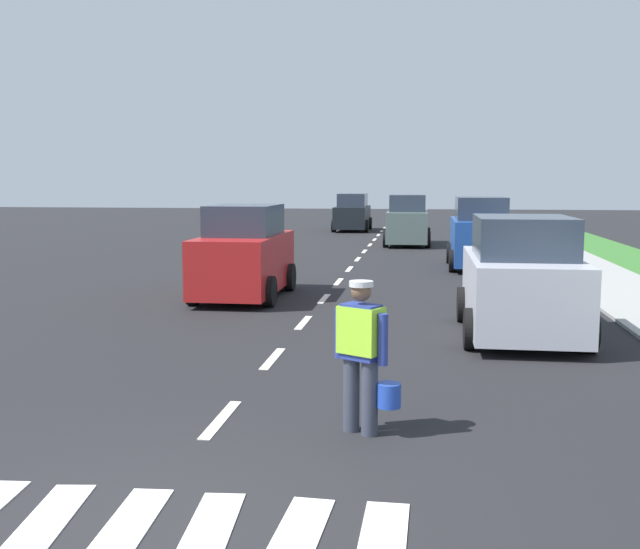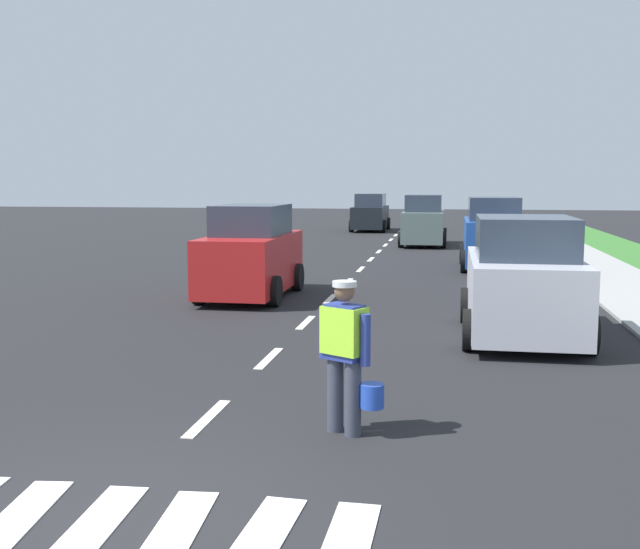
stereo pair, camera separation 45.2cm
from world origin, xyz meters
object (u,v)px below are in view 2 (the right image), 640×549
Objects in this scene: car_parked_far at (493,236)px; car_oncoming_third at (370,214)px; car_oncoming_lead at (251,255)px; car_outgoing_far at (424,222)px; car_parked_curbside at (523,282)px; road_worker at (346,349)px.

car_parked_far reaches higher than car_oncoming_third.
car_parked_far reaches higher than car_oncoming_lead.
car_parked_far is 9.10m from car_oncoming_lead.
car_outgoing_far is 1.05× the size of car_oncoming_lead.
car_parked_far is 0.95× the size of car_outgoing_far.
car_oncoming_lead is at bearing -90.58° from car_oncoming_third.
car_parked_far is at bearing 49.41° from car_oncoming_lead.
car_oncoming_third is at bearing 109.58° from car_outgoing_far.
car_oncoming_lead reaches higher than car_parked_curbside.
car_oncoming_third reaches higher than road_worker.
car_oncoming_lead is 24.30m from car_oncoming_third.
car_parked_curbside reaches higher than road_worker.
car_parked_far is 10.59m from car_parked_curbside.
car_parked_curbside is 0.95× the size of car_outgoing_far.
car_oncoming_third is (-3.23, 9.09, -0.05)m from car_outgoing_far.
car_outgoing_far is (-2.39, 18.89, 0.02)m from car_parked_curbside.
car_parked_curbside is at bearing -82.78° from car_outgoing_far.
car_parked_curbside is 6.93m from car_oncoming_lead.
car_outgoing_far is 9.65m from car_oncoming_third.
car_oncoming_lead is (-3.48, -15.21, 0.01)m from car_outgoing_far.
car_oncoming_third is at bearing 95.60° from road_worker.
car_parked_far is 8.65m from car_outgoing_far.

